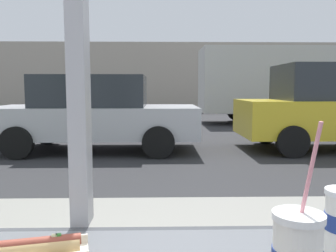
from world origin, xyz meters
The scene contains 6 objects.
ground_plane centered at (0.00, 8.00, 0.00)m, with size 60.00×60.00×0.00m, color #2D2D30.
building_facade_far centered at (0.00, 20.61, 2.03)m, with size 28.00×1.20×4.06m, color #A89E8E.
hotdog_tray_far centered at (-0.07, -0.14, 1.00)m, with size 0.27×0.15×0.05m.
parked_car_silver centered at (-1.20, 6.82, 0.84)m, with size 4.41×2.06×1.64m.
parked_car_yellow centered at (4.11, 6.82, 0.94)m, with size 4.27×1.99×1.88m.
box_truck centered at (5.26, 12.80, 1.59)m, with size 7.16×2.44×2.90m.
Camera 1 is at (0.22, -0.91, 1.36)m, focal length 37.79 mm.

